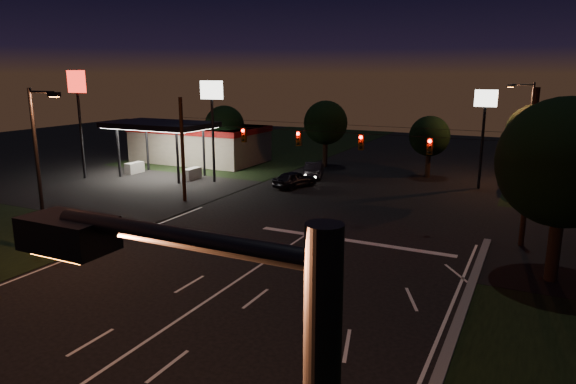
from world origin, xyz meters
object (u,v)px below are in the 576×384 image
Objects in this scene: car_oncoming_a at (294,179)px; car_oncoming_b at (314,170)px; utility_pole_right at (521,246)px; tree_right_near at (565,164)px.

car_oncoming_a is 4.90m from car_oncoming_b.
utility_pole_right is at bearing 174.77° from car_oncoming_a.
utility_pole_right reaches higher than car_oncoming_a.
tree_right_near reaches higher than utility_pole_right.
tree_right_near is 1.95× the size of car_oncoming_b.
car_oncoming_b reaches higher than car_oncoming_a.
tree_right_near is at bearing 165.66° from car_oncoming_a.
tree_right_near reaches higher than car_oncoming_a.
tree_right_near is 27.58m from car_oncoming_b.
tree_right_near is 24.43m from car_oncoming_a.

